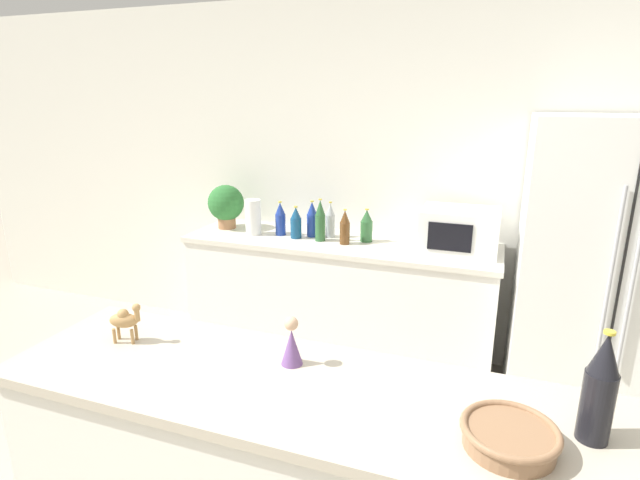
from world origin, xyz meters
name	(u,v)px	position (x,y,z in m)	size (l,w,h in m)	color
wall_back	(399,185)	(0.00, 2.73, 1.27)	(8.00, 0.06, 2.55)	silver
back_counter	(338,301)	(-0.34, 2.40, 0.46)	(2.18, 0.63, 0.92)	white
refrigerator	(605,275)	(1.30, 2.32, 0.89)	(0.95, 0.75, 1.79)	white
potted_plant	(226,204)	(-1.24, 2.43, 1.10)	(0.27, 0.27, 0.33)	#9E6B47
paper_towel_roll	(253,217)	(-0.97, 2.35, 1.04)	(0.11, 0.11, 0.25)	white
microwave	(460,231)	(0.47, 2.42, 1.06)	(0.48, 0.37, 0.28)	white
back_bottle_0	(280,219)	(-0.78, 2.39, 1.03)	(0.07, 0.07, 0.25)	navy
back_bottle_1	(345,227)	(-0.28, 2.33, 1.03)	(0.07, 0.07, 0.24)	brown
back_bottle_2	(367,226)	(-0.15, 2.44, 1.03)	(0.08, 0.08, 0.23)	#2D6033
back_bottle_3	(320,221)	(-0.46, 2.35, 1.06)	(0.07, 0.07, 0.30)	#2D6033
back_bottle_4	(296,223)	(-0.64, 2.36, 1.02)	(0.08, 0.08, 0.23)	navy
back_bottle_5	(330,220)	(-0.42, 2.46, 1.04)	(0.07, 0.07, 0.26)	#B2B7BC
back_bottle_6	(312,219)	(-0.55, 2.43, 1.04)	(0.08, 0.08, 0.26)	navy
wine_bottle	(600,389)	(0.97, 0.52, 1.16)	(0.08, 0.08, 0.32)	black
fruit_bowl	(509,436)	(0.76, 0.41, 1.05)	(0.25, 0.25, 0.06)	#8C6647
camel_figurine	(125,320)	(-0.56, 0.54, 1.10)	(0.12, 0.08, 0.15)	#A87F4C
wise_man_figurine_blue	(292,344)	(0.07, 0.60, 1.08)	(0.07, 0.07, 0.17)	#6B4784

